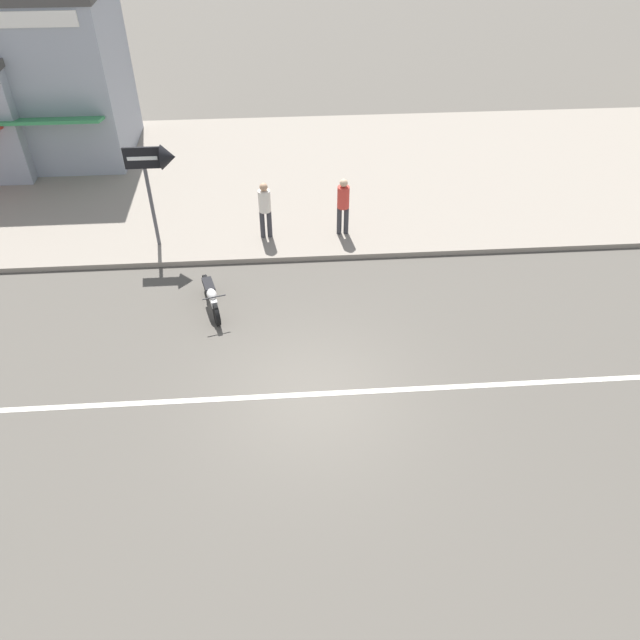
% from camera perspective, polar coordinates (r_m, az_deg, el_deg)
% --- Properties ---
extents(ground_plane, '(160.00, 160.00, 0.00)m').
position_cam_1_polar(ground_plane, '(13.45, -0.60, -6.80)').
color(ground_plane, '#544F47').
extents(lane_centre_stripe, '(50.40, 0.14, 0.01)m').
position_cam_1_polar(lane_centre_stripe, '(13.45, -0.60, -6.79)').
color(lane_centre_stripe, silver).
rests_on(lane_centre_stripe, ground).
extents(kerb_strip, '(68.00, 10.00, 0.15)m').
position_cam_1_polar(kerb_strip, '(21.60, -2.33, 13.02)').
color(kerb_strip, gray).
rests_on(kerb_strip, ground).
extents(motorcycle_0, '(0.71, 1.76, 0.80)m').
position_cam_1_polar(motorcycle_0, '(15.59, -9.95, 2.22)').
color(motorcycle_0, black).
rests_on(motorcycle_0, ground).
extents(arrow_signboard, '(1.32, 0.64, 2.94)m').
position_cam_1_polar(arrow_signboard, '(17.08, -14.24, 13.72)').
color(arrow_signboard, '#4C4C51').
rests_on(arrow_signboard, kerb_strip).
extents(pedestrian_mid_kerb, '(0.34, 0.34, 1.71)m').
position_cam_1_polar(pedestrian_mid_kerb, '(17.77, 2.13, 10.70)').
color(pedestrian_mid_kerb, '#333338').
rests_on(pedestrian_mid_kerb, kerb_strip).
extents(pedestrian_by_shop, '(0.34, 0.34, 1.68)m').
position_cam_1_polar(pedestrian_by_shop, '(17.68, -5.07, 10.33)').
color(pedestrian_by_shop, '#333338').
rests_on(pedestrian_by_shop, kerb_strip).
extents(shopfront_far_kios, '(5.58, 4.87, 5.42)m').
position_cam_1_polar(shopfront_far_kios, '(24.08, -24.52, 19.78)').
color(shopfront_far_kios, '#999EA8').
rests_on(shopfront_far_kios, kerb_strip).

